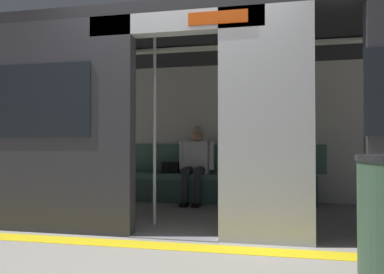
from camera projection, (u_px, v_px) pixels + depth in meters
The scene contains 9 objects.
ground_plane at pixel (175, 238), 3.57m from camera, with size 60.00×60.00×0.00m, color gray.
platform_edge_strip at pixel (167, 246), 3.28m from camera, with size 8.00×0.24×0.01m, color yellow.
train_car at pixel (193, 97), 4.75m from camera, with size 6.40×2.68×2.31m.
bench_seat at pixel (210, 180), 5.71m from camera, with size 3.16×0.44×0.45m.
person_seated at pixel (196, 159), 5.70m from camera, with size 0.55×0.68×1.18m.
handbag at pixel (171, 167), 5.88m from camera, with size 0.26×0.15×0.17m.
book at pixel (220, 173), 5.71m from camera, with size 0.15×0.22×0.03m, color gold.
grab_pole_door at pixel (155, 129), 4.18m from camera, with size 0.04×0.04×2.17m, color silver.
grab_pole_far at pixel (221, 129), 4.17m from camera, with size 0.04×0.04×2.17m, color silver.
Camera 1 is at (-0.89, 3.48, 0.91)m, focal length 34.58 mm.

